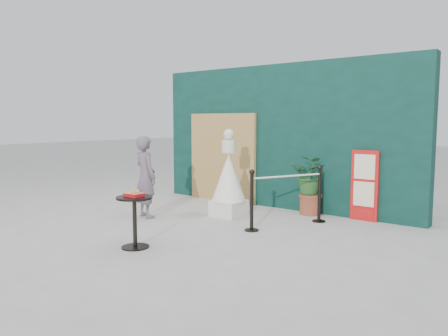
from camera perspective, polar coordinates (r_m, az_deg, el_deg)
ground at (r=7.02m, az=-6.09°, el=-8.99°), size 60.00×60.00×0.00m
back_wall at (r=9.31m, az=7.39°, el=4.08°), size 6.00×0.30×3.00m
bamboo_fence at (r=9.95m, az=-0.23°, el=1.37°), size 1.80×0.08×2.00m
woman at (r=8.39m, az=-10.21°, el=-1.13°), size 0.65×0.51×1.56m
menu_board at (r=8.40m, az=17.88°, el=-2.21°), size 0.50×0.07×1.30m
statue at (r=8.37m, az=0.63°, el=-1.70°), size 0.66×0.66×1.68m
cafe_table at (r=6.44m, az=-11.59°, el=-5.89°), size 0.52×0.52×0.75m
food_basket at (r=6.39m, az=-11.62°, el=-3.35°), size 0.26×0.19×0.11m
planter at (r=8.69m, az=11.27°, el=-1.63°), size 0.68×0.59×1.15m
stanchion_barrier at (r=7.68m, az=8.23°, el=-3.91°), size 0.84×1.54×1.03m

